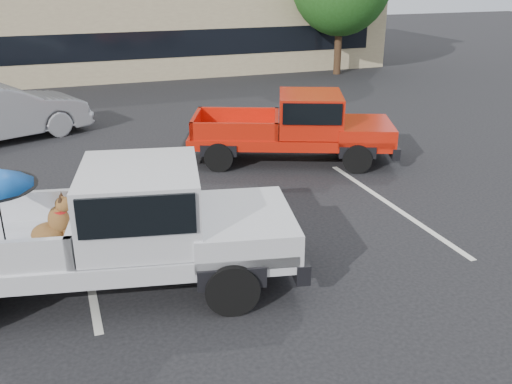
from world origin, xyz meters
TOP-DOWN VIEW (x-y plane):
  - ground at (0.00, 0.00)m, footprint 90.00×90.00m
  - stripe_left at (-3.00, 2.00)m, footprint 0.12×5.00m
  - stripe_right at (3.00, 2.00)m, footprint 0.12×5.00m
  - silver_pickup at (-2.42, 0.62)m, footprint 5.96×3.03m
  - red_pickup at (2.48, 5.21)m, footprint 5.39×3.55m

SIDE VIEW (x-z plane):
  - ground at x=0.00m, z-range 0.00..0.00m
  - stripe_left at x=-3.00m, z-range 0.00..0.01m
  - stripe_right at x=3.00m, z-range 0.00..0.01m
  - red_pickup at x=2.48m, z-range 0.08..1.76m
  - silver_pickup at x=-2.42m, z-range 0.02..2.08m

